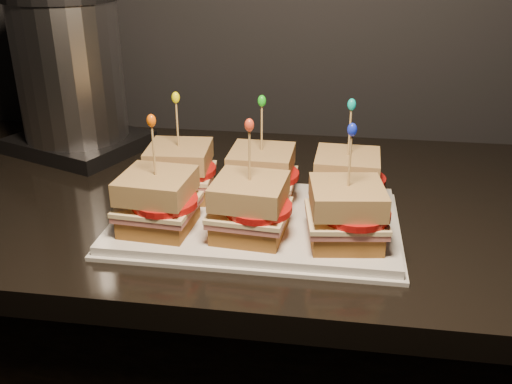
# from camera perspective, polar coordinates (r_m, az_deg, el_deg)

# --- Properties ---
(granite_slab) EXTENTS (2.36, 0.64, 0.04)m
(granite_slab) POSITION_cam_1_polar(r_m,az_deg,el_deg) (0.95, -1.84, -1.08)
(granite_slab) COLOR black
(granite_slab) RESTS_ON cabinet
(platter) EXTENTS (0.40, 0.25, 0.02)m
(platter) POSITION_cam_1_polar(r_m,az_deg,el_deg) (0.83, 0.00, -2.90)
(platter) COLOR white
(platter) RESTS_ON granite_slab
(platter_rim) EXTENTS (0.41, 0.26, 0.01)m
(platter_rim) POSITION_cam_1_polar(r_m,az_deg,el_deg) (0.83, 0.00, -3.26)
(platter_rim) COLOR white
(platter_rim) RESTS_ON granite_slab
(sandwich_0_bread_bot) EXTENTS (0.10, 0.10, 0.03)m
(sandwich_0_bread_bot) POSITION_cam_1_polar(r_m,az_deg,el_deg) (0.90, -7.51, 0.55)
(sandwich_0_bread_bot) COLOR #5C3315
(sandwich_0_bread_bot) RESTS_ON platter
(sandwich_0_ham) EXTENTS (0.11, 0.10, 0.01)m
(sandwich_0_ham) POSITION_cam_1_polar(r_m,az_deg,el_deg) (0.89, -7.57, 1.53)
(sandwich_0_ham) COLOR #B35354
(sandwich_0_ham) RESTS_ON sandwich_0_bread_bot
(sandwich_0_cheese) EXTENTS (0.11, 0.10, 0.01)m
(sandwich_0_cheese) POSITION_cam_1_polar(r_m,az_deg,el_deg) (0.89, -7.60, 1.94)
(sandwich_0_cheese) COLOR #FDE4A9
(sandwich_0_cheese) RESTS_ON sandwich_0_ham
(sandwich_0_tomato) EXTENTS (0.09, 0.09, 0.01)m
(sandwich_0_tomato) POSITION_cam_1_polar(r_m,az_deg,el_deg) (0.87, -6.97, 2.21)
(sandwich_0_tomato) COLOR #B31310
(sandwich_0_tomato) RESTS_ON sandwich_0_cheese
(sandwich_0_bread_top) EXTENTS (0.10, 0.10, 0.03)m
(sandwich_0_bread_top) POSITION_cam_1_polar(r_m,az_deg,el_deg) (0.88, -7.69, 3.61)
(sandwich_0_bread_top) COLOR brown
(sandwich_0_bread_top) RESTS_ON sandwich_0_tomato
(sandwich_0_pick) EXTENTS (0.00, 0.00, 0.09)m
(sandwich_0_pick) POSITION_cam_1_polar(r_m,az_deg,el_deg) (0.86, -7.86, 6.45)
(sandwich_0_pick) COLOR tan
(sandwich_0_pick) RESTS_ON sandwich_0_bread_top
(sandwich_0_frill) EXTENTS (0.01, 0.01, 0.02)m
(sandwich_0_frill) POSITION_cam_1_polar(r_m,az_deg,el_deg) (0.85, -8.04, 9.35)
(sandwich_0_frill) COLOR #EEEA07
(sandwich_0_frill) RESTS_ON sandwich_0_pick
(sandwich_1_bread_bot) EXTENTS (0.09, 0.09, 0.03)m
(sandwich_1_bread_bot) POSITION_cam_1_polar(r_m,az_deg,el_deg) (0.87, 0.55, 0.06)
(sandwich_1_bread_bot) COLOR #5C3315
(sandwich_1_bread_bot) RESTS_ON platter
(sandwich_1_ham) EXTENTS (0.10, 0.10, 0.01)m
(sandwich_1_ham) POSITION_cam_1_polar(r_m,az_deg,el_deg) (0.86, 0.55, 1.06)
(sandwich_1_ham) COLOR #B35354
(sandwich_1_ham) RESTS_ON sandwich_1_bread_bot
(sandwich_1_cheese) EXTENTS (0.10, 0.10, 0.01)m
(sandwich_1_cheese) POSITION_cam_1_polar(r_m,az_deg,el_deg) (0.86, 0.55, 1.49)
(sandwich_1_cheese) COLOR #FDE4A9
(sandwich_1_cheese) RESTS_ON sandwich_1_ham
(sandwich_1_tomato) EXTENTS (0.09, 0.09, 0.01)m
(sandwich_1_tomato) POSITION_cam_1_polar(r_m,az_deg,el_deg) (0.85, 1.30, 1.75)
(sandwich_1_tomato) COLOR #B31310
(sandwich_1_tomato) RESTS_ON sandwich_1_cheese
(sandwich_1_bread_top) EXTENTS (0.09, 0.09, 0.03)m
(sandwich_1_bread_top) POSITION_cam_1_polar(r_m,az_deg,el_deg) (0.85, 0.56, 3.20)
(sandwich_1_bread_top) COLOR brown
(sandwich_1_bread_top) RESTS_ON sandwich_1_tomato
(sandwich_1_pick) EXTENTS (0.00, 0.00, 0.09)m
(sandwich_1_pick) POSITION_cam_1_polar(r_m,az_deg,el_deg) (0.84, 0.57, 6.12)
(sandwich_1_pick) COLOR tan
(sandwich_1_pick) RESTS_ON sandwich_1_bread_top
(sandwich_1_frill) EXTENTS (0.01, 0.01, 0.02)m
(sandwich_1_frill) POSITION_cam_1_polar(r_m,az_deg,el_deg) (0.82, 0.59, 9.10)
(sandwich_1_frill) COLOR green
(sandwich_1_frill) RESTS_ON sandwich_1_pick
(sandwich_2_bread_bot) EXTENTS (0.09, 0.09, 0.03)m
(sandwich_2_bread_bot) POSITION_cam_1_polar(r_m,az_deg,el_deg) (0.86, 8.90, -0.44)
(sandwich_2_bread_bot) COLOR #5C3315
(sandwich_2_bread_bot) RESTS_ON platter
(sandwich_2_ham) EXTENTS (0.10, 0.10, 0.01)m
(sandwich_2_ham) POSITION_cam_1_polar(r_m,az_deg,el_deg) (0.86, 8.97, 0.56)
(sandwich_2_ham) COLOR #B35354
(sandwich_2_ham) RESTS_ON sandwich_2_bread_bot
(sandwich_2_cheese) EXTENTS (0.10, 0.10, 0.01)m
(sandwich_2_cheese) POSITION_cam_1_polar(r_m,az_deg,el_deg) (0.85, 9.00, 0.99)
(sandwich_2_cheese) COLOR #FDE4A9
(sandwich_2_cheese) RESTS_ON sandwich_2_ham
(sandwich_2_tomato) EXTENTS (0.09, 0.09, 0.01)m
(sandwich_2_tomato) POSITION_cam_1_polar(r_m,az_deg,el_deg) (0.85, 9.84, 1.24)
(sandwich_2_tomato) COLOR #B31310
(sandwich_2_tomato) RESTS_ON sandwich_2_cheese
(sandwich_2_bread_top) EXTENTS (0.10, 0.10, 0.03)m
(sandwich_2_bread_top) POSITION_cam_1_polar(r_m,az_deg,el_deg) (0.84, 9.12, 2.71)
(sandwich_2_bread_top) COLOR brown
(sandwich_2_bread_top) RESTS_ON sandwich_2_tomato
(sandwich_2_pick) EXTENTS (0.00, 0.00, 0.09)m
(sandwich_2_pick) POSITION_cam_1_polar(r_m,az_deg,el_deg) (0.83, 9.33, 5.64)
(sandwich_2_pick) COLOR tan
(sandwich_2_pick) RESTS_ON sandwich_2_bread_top
(sandwich_2_frill) EXTENTS (0.01, 0.01, 0.02)m
(sandwich_2_frill) POSITION_cam_1_polar(r_m,az_deg,el_deg) (0.82, 9.54, 8.64)
(sandwich_2_frill) COLOR #07B4A6
(sandwich_2_frill) RESTS_ON sandwich_2_pick
(sandwich_3_bread_bot) EXTENTS (0.10, 0.10, 0.03)m
(sandwich_3_bread_bot) POSITION_cam_1_polar(r_m,az_deg,el_deg) (0.80, -9.67, -2.73)
(sandwich_3_bread_bot) COLOR #5C3315
(sandwich_3_bread_bot) RESTS_ON platter
(sandwich_3_ham) EXTENTS (0.11, 0.10, 0.01)m
(sandwich_3_ham) POSITION_cam_1_polar(r_m,az_deg,el_deg) (0.79, -9.75, -1.66)
(sandwich_3_ham) COLOR #B35354
(sandwich_3_ham) RESTS_ON sandwich_3_bread_bot
(sandwich_3_cheese) EXTENTS (0.11, 0.10, 0.01)m
(sandwich_3_cheese) POSITION_cam_1_polar(r_m,az_deg,el_deg) (0.79, -9.79, -1.20)
(sandwich_3_cheese) COLOR #FDE4A9
(sandwich_3_cheese) RESTS_ON sandwich_3_ham
(sandwich_3_tomato) EXTENTS (0.09, 0.09, 0.01)m
(sandwich_3_tomato) POSITION_cam_1_polar(r_m,az_deg,el_deg) (0.77, -9.11, -0.95)
(sandwich_3_tomato) COLOR #B31310
(sandwich_3_tomato) RESTS_ON sandwich_3_cheese
(sandwich_3_bread_top) EXTENTS (0.10, 0.10, 0.03)m
(sandwich_3_bread_top) POSITION_cam_1_polar(r_m,az_deg,el_deg) (0.78, -9.93, 0.64)
(sandwich_3_bread_top) COLOR brown
(sandwich_3_bread_top) RESTS_ON sandwich_3_tomato
(sandwich_3_pick) EXTENTS (0.00, 0.00, 0.09)m
(sandwich_3_pick) POSITION_cam_1_polar(r_m,az_deg,el_deg) (0.76, -10.18, 3.80)
(sandwich_3_pick) COLOR tan
(sandwich_3_pick) RESTS_ON sandwich_3_bread_top
(sandwich_3_frill) EXTENTS (0.01, 0.01, 0.02)m
(sandwich_3_frill) POSITION_cam_1_polar(r_m,az_deg,el_deg) (0.74, -10.43, 7.04)
(sandwich_3_frill) COLOR #EE5A05
(sandwich_3_frill) RESTS_ON sandwich_3_pick
(sandwich_4_bread_bot) EXTENTS (0.10, 0.10, 0.03)m
(sandwich_4_bread_bot) POSITION_cam_1_polar(r_m,az_deg,el_deg) (0.77, -0.62, -3.40)
(sandwich_4_bread_bot) COLOR #5C3315
(sandwich_4_bread_bot) RESTS_ON platter
(sandwich_4_ham) EXTENTS (0.11, 0.10, 0.01)m
(sandwich_4_ham) POSITION_cam_1_polar(r_m,az_deg,el_deg) (0.76, -0.63, -2.30)
(sandwich_4_ham) COLOR #B35354
(sandwich_4_ham) RESTS_ON sandwich_4_bread_bot
(sandwich_4_cheese) EXTENTS (0.11, 0.11, 0.01)m
(sandwich_4_cheese) POSITION_cam_1_polar(r_m,az_deg,el_deg) (0.76, -0.63, -1.82)
(sandwich_4_cheese) COLOR #FDE4A9
(sandwich_4_cheese) RESTS_ON sandwich_4_ham
(sandwich_4_tomato) EXTENTS (0.09, 0.09, 0.01)m
(sandwich_4_tomato) POSITION_cam_1_polar(r_m,az_deg,el_deg) (0.75, 0.20, -1.57)
(sandwich_4_tomato) COLOR #B31310
(sandwich_4_tomato) RESTS_ON sandwich_4_cheese
(sandwich_4_bread_top) EXTENTS (0.10, 0.10, 0.03)m
(sandwich_4_bread_top) POSITION_cam_1_polar(r_m,az_deg,el_deg) (0.75, -0.64, 0.08)
(sandwich_4_bread_top) COLOR brown
(sandwich_4_bread_top) RESTS_ON sandwich_4_tomato
(sandwich_4_pick) EXTENTS (0.00, 0.00, 0.09)m
(sandwich_4_pick) POSITION_cam_1_polar(r_m,az_deg,el_deg) (0.73, -0.66, 3.35)
(sandwich_4_pick) COLOR tan
(sandwich_4_pick) RESTS_ON sandwich_4_bread_top
(sandwich_4_frill) EXTENTS (0.01, 0.01, 0.02)m
(sandwich_4_frill) POSITION_cam_1_polar(r_m,az_deg,el_deg) (0.71, -0.67, 6.72)
(sandwich_4_frill) COLOR red
(sandwich_4_frill) RESTS_ON sandwich_4_pick
(sandwich_5_bread_bot) EXTENTS (0.10, 0.10, 0.03)m
(sandwich_5_bread_bot) POSITION_cam_1_polar(r_m,az_deg,el_deg) (0.76, 8.86, -4.01)
(sandwich_5_bread_bot) COLOR #5C3315
(sandwich_5_bread_bot) RESTS_ON platter
(sandwich_5_ham) EXTENTS (0.11, 0.11, 0.01)m
(sandwich_5_ham) POSITION_cam_1_polar(r_m,az_deg,el_deg) (0.75, 8.94, -2.90)
(sandwich_5_ham) COLOR #B35354
(sandwich_5_ham) RESTS_ON sandwich_5_bread_bot
(sandwich_5_cheese) EXTENTS (0.11, 0.11, 0.01)m
(sandwich_5_cheese) POSITION_cam_1_polar(r_m,az_deg,el_deg) (0.75, 8.97, -2.43)
(sandwich_5_cheese) COLOR #FDE4A9
(sandwich_5_cheese) RESTS_ON sandwich_5_ham
(sandwich_5_tomato) EXTENTS (0.09, 0.09, 0.01)m
(sandwich_5_tomato) POSITION_cam_1_polar(r_m,az_deg,el_deg) (0.74, 9.93, -2.17)
(sandwich_5_tomato) COLOR #B31310
(sandwich_5_tomato) RESTS_ON sandwich_5_cheese
(sandwich_5_bread_top) EXTENTS (0.10, 0.10, 0.03)m
(sandwich_5_bread_top) POSITION_cam_1_polar(r_m,az_deg,el_deg) (0.74, 9.11, -0.51)
(sandwich_5_bread_top) COLOR brown
(sandwich_5_bread_top) RESTS_ON sandwich_5_tomato
(sandwich_5_pick) EXTENTS (0.00, 0.00, 0.09)m
(sandwich_5_pick) POSITION_cam_1_polar(r_m,az_deg,el_deg) (0.72, 9.35, 2.78)
(sandwich_5_pick) COLOR tan
(sandwich_5_pick) RESTS_ON sandwich_5_bread_top
(sandwich_5_frill) EXTENTS (0.01, 0.01, 0.02)m
(sandwich_5_frill) POSITION_cam_1_polar(r_m,az_deg,el_deg) (0.71, 9.59, 6.17)
(sandwich_5_frill) COLOR #1527CD
(sandwich_5_frill) RESTS_ON sandwich_5_pick
(appliance_base) EXTENTS (0.29, 0.27, 0.03)m
(appliance_base) POSITION_cam_1_polar(r_m,az_deg,el_deg) (1.18, -17.23, 4.77)
(appliance_base) COLOR #262628
(appliance_base) RESTS_ON granite_slab
(appliance_body) EXTENTS (0.19, 0.19, 0.25)m
(appliance_body) POSITION_cam_1_polar(r_m,az_deg,el_deg) (1.14, -18.11, 11.41)
(appliance_body) COLOR silver
(appliance_body) RESTS_ON appliance_base
(appliance) EXTENTS (0.23, 0.19, 0.30)m
(appliance) POSITION_cam_1_polar(r_m,az_deg,el_deg) (1.14, -18.07, 11.18)
(appliance) COLOR silver
(appliance) RESTS_ON granite_slab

